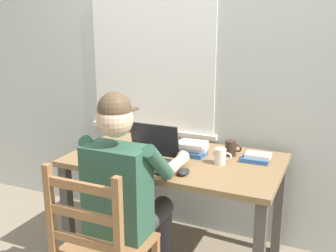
{
  "coord_description": "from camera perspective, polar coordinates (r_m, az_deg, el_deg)",
  "views": [
    {
      "loc": [
        0.94,
        -2.23,
        1.6
      ],
      "look_at": [
        -0.03,
        -0.05,
        0.94
      ],
      "focal_mm": 42.56,
      "sensor_mm": 36.0,
      "label": 1
    }
  ],
  "objects": [
    {
      "name": "back_wall",
      "position": [
        2.87,
        4.63,
        9.24
      ],
      "size": [
        6.0,
        0.08,
        2.6
      ],
      "color": "beige",
      "rests_on": "ground"
    },
    {
      "name": "coffee_mug_spare",
      "position": [
        2.67,
        -0.22,
        -2.64
      ],
      "size": [
        0.12,
        0.08,
        0.1
      ],
      "color": "#2D384C",
      "rests_on": "desk"
    },
    {
      "name": "wooden_chair",
      "position": [
        2.15,
        -9.53,
        -16.95
      ],
      "size": [
        0.42,
        0.42,
        0.94
      ],
      "color": "olive",
      "rests_on": "ground"
    },
    {
      "name": "paper_pile_near_laptop",
      "position": [
        2.64,
        3.28,
        -3.86
      ],
      "size": [
        0.2,
        0.16,
        0.02
      ],
      "primitive_type": "cube",
      "rotation": [
        0.0,
        0.0,
        0.09
      ],
      "color": "white",
      "rests_on": "desk"
    },
    {
      "name": "computer_mouse",
      "position": [
        2.3,
        2.29,
        -6.56
      ],
      "size": [
        0.06,
        0.1,
        0.03
      ],
      "primitive_type": "ellipsoid",
      "color": "#232328",
      "rests_on": "desk"
    },
    {
      "name": "book_stack_main",
      "position": [
        2.62,
        3.61,
        -3.24
      ],
      "size": [
        0.2,
        0.16,
        0.09
      ],
      "color": "#2D5B9E",
      "rests_on": "desk"
    },
    {
      "name": "coffee_mug_dark",
      "position": [
        2.63,
        9.0,
        -3.15
      ],
      "size": [
        0.11,
        0.07,
        0.1
      ],
      "color": "#38281E",
      "rests_on": "desk"
    },
    {
      "name": "laptop",
      "position": [
        2.47,
        -2.78,
        -4.07
      ],
      "size": [
        0.33,
        0.28,
        0.23
      ],
      "color": "#232328",
      "rests_on": "desk"
    },
    {
      "name": "seated_person",
      "position": [
        2.25,
        -5.83,
        -8.77
      ],
      "size": [
        0.5,
        0.6,
        1.24
      ],
      "color": "#2D5642",
      "rests_on": "ground"
    },
    {
      "name": "coffee_mug_white",
      "position": [
        2.47,
        7.56,
        -4.32
      ],
      "size": [
        0.11,
        0.07,
        0.1
      ],
      "color": "silver",
      "rests_on": "desk"
    },
    {
      "name": "paper_pile_back_corner",
      "position": [
        2.76,
        -4.33,
        -3.08
      ],
      "size": [
        0.28,
        0.24,
        0.01
      ],
      "primitive_type": "cube",
      "rotation": [
        0.0,
        0.0,
        -0.46
      ],
      "color": "silver",
      "rests_on": "desk"
    },
    {
      "name": "landscape_photo_print",
      "position": [
        2.88,
        -7.37,
        -2.47
      ],
      "size": [
        0.13,
        0.09,
        0.0
      ],
      "primitive_type": "cube",
      "rotation": [
        0.0,
        0.0,
        -0.03
      ],
      "color": "teal",
      "rests_on": "desk"
    },
    {
      "name": "book_stack_side",
      "position": [
        2.56,
        12.56,
        -4.46
      ],
      "size": [
        0.18,
        0.12,
        0.05
      ],
      "color": "#2D5B9E",
      "rests_on": "desk"
    },
    {
      "name": "desk",
      "position": [
        2.61,
        1.02,
        -6.48
      ],
      "size": [
        1.36,
        0.76,
        0.72
      ],
      "color": "olive",
      "rests_on": "ground"
    }
  ]
}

